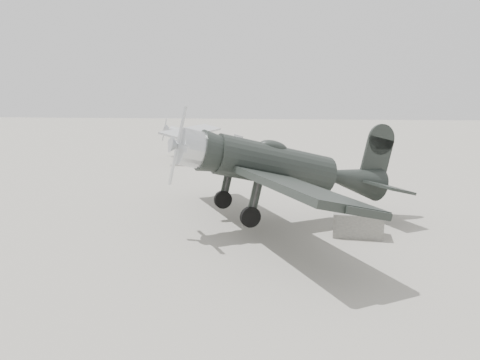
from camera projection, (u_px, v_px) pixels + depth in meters
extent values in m
plane|color=gray|center=(274.00, 219.00, 20.08)|extent=(160.00, 160.00, 0.00)
cylinder|color=black|center=(274.00, 166.00, 18.73)|extent=(5.13, 3.76, 1.58)
cone|color=black|center=(353.00, 160.00, 20.05)|extent=(3.28, 2.69, 1.47)
cylinder|color=silver|center=(191.00, 172.00, 17.50)|extent=(1.56, 1.72, 1.40)
cone|color=silver|center=(173.00, 173.00, 17.26)|extent=(0.65, 0.74, 0.63)
cube|color=silver|center=(175.00, 173.00, 17.29)|extent=(0.16, 0.21, 2.94)
ellipsoid|color=black|center=(269.00, 149.00, 18.52)|extent=(1.46, 1.27, 0.52)
cube|color=black|center=(256.00, 177.00, 18.52)|extent=(8.54, 13.06, 0.25)
cube|color=black|center=(370.00, 158.00, 20.36)|extent=(3.35, 4.77, 0.11)
cube|color=black|center=(375.00, 136.00, 20.25)|extent=(1.25, 0.74, 2.03)
cylinder|color=black|center=(261.00, 226.00, 17.24)|extent=(0.76, 0.52, 0.77)
cylinder|color=black|center=(232.00, 208.00, 20.04)|extent=(0.76, 0.52, 0.77)
cylinder|color=#333333|center=(261.00, 206.00, 17.10)|extent=(0.17, 0.17, 1.58)
cylinder|color=#333333|center=(232.00, 191.00, 19.90)|extent=(0.17, 0.17, 1.58)
cylinder|color=black|center=(375.00, 170.00, 20.56)|extent=(0.26, 0.20, 0.25)
cylinder|color=#A0A1A5|center=(196.00, 138.00, 39.42)|extent=(4.72, 1.71, 0.98)
cone|color=#A0A1A5|center=(231.00, 139.00, 38.56)|extent=(1.72, 1.14, 0.89)
cone|color=#A0A1A5|center=(168.00, 137.00, 40.14)|extent=(0.68, 1.00, 0.92)
cube|color=#A0A1A5|center=(164.00, 137.00, 40.24)|extent=(0.06, 0.13, 1.95)
cube|color=#A0A1A5|center=(192.00, 132.00, 39.42)|extent=(3.25, 9.91, 0.16)
cube|color=#A0A1A5|center=(236.00, 139.00, 38.42)|extent=(1.28, 3.11, 0.07)
cube|color=#A0A1A5|center=(237.00, 132.00, 38.29)|extent=(0.80, 0.20, 1.15)
cylinder|color=black|center=(184.00, 155.00, 38.94)|extent=(0.51, 0.20, 0.50)
cylinder|color=black|center=(192.00, 152.00, 40.79)|extent=(0.51, 0.20, 0.50)
cylinder|color=#333333|center=(183.00, 149.00, 38.85)|extent=(0.09, 0.09, 1.07)
cylinder|color=#333333|center=(192.00, 147.00, 40.69)|extent=(0.09, 0.09, 1.07)
cylinder|color=black|center=(238.00, 143.00, 38.43)|extent=(0.17, 0.09, 0.16)
cube|color=#605E59|center=(358.00, 224.00, 17.64)|extent=(1.91, 1.29, 0.91)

